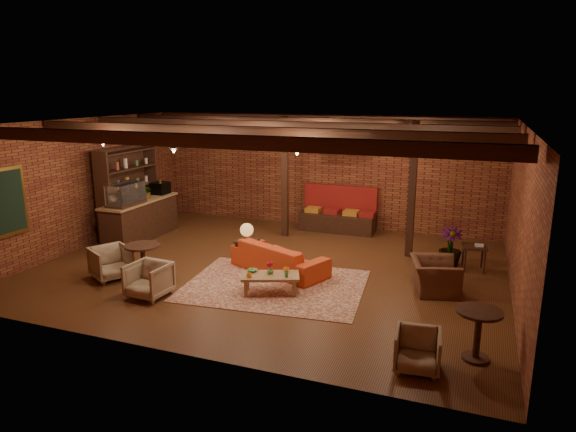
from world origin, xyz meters
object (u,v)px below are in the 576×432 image
at_px(side_table_book, 474,247).
at_px(side_table_lamp, 247,233).
at_px(armchair_a, 111,261).
at_px(round_table_right, 478,327).
at_px(armchair_far, 418,349).
at_px(coffee_table, 270,277).
at_px(armchair_right, 435,271).
at_px(plant_tall, 453,209).
at_px(armchair_b, 149,278).
at_px(round_table_left, 143,256).
at_px(sofa, 279,257).

bearing_deg(side_table_book, side_table_lamp, -163.98).
xyz_separation_m(armchair_a, round_table_right, (7.25, -0.86, 0.14)).
bearing_deg(armchair_far, coffee_table, 143.31).
relative_size(armchair_right, armchair_far, 1.56).
distance_m(armchair_a, plant_tall, 7.46).
height_order(side_table_lamp, armchair_b, side_table_lamp).
xyz_separation_m(coffee_table, armchair_right, (2.99, 1.20, 0.10)).
height_order(round_table_left, armchair_far, round_table_left).
height_order(coffee_table, round_table_left, round_table_left).
xyz_separation_m(side_table_lamp, round_table_left, (-1.61, -1.66, -0.22)).
height_order(armchair_right, side_table_book, armchair_right).
bearing_deg(armchair_b, round_table_left, 135.99).
height_order(side_table_lamp, side_table_book, side_table_lamp).
height_order(armchair_b, armchair_far, armchair_b).
bearing_deg(plant_tall, armchair_b, -143.63).
relative_size(round_table_left, armchair_right, 0.75).
bearing_deg(armchair_a, side_table_book, -36.35).
bearing_deg(coffee_table, sofa, 102.91).
distance_m(coffee_table, armchair_far, 3.56).
relative_size(sofa, side_table_lamp, 2.34).
height_order(side_table_lamp, round_table_right, side_table_lamp).
bearing_deg(plant_tall, armchair_far, -91.67).
height_order(armchair_b, armchair_right, armchair_right).
distance_m(sofa, side_table_lamp, 0.98).
relative_size(armchair_a, armchair_b, 1.02).
distance_m(armchair_b, round_table_right, 5.93).
xyz_separation_m(armchair_b, side_table_book, (5.79, 3.78, 0.15)).
height_order(sofa, armchair_far, sofa).
height_order(sofa, round_table_right, round_table_right).
xyz_separation_m(round_table_left, armchair_a, (-0.68, -0.18, -0.13)).
bearing_deg(round_table_right, side_table_book, 91.85).
height_order(coffee_table, armchair_b, armchair_b).
distance_m(sofa, plant_tall, 3.98).
bearing_deg(armchair_a, armchair_far, -73.38).
relative_size(coffee_table, round_table_left, 1.64).
relative_size(armchair_a, armchair_far, 1.17).
bearing_deg(armchair_far, round_table_left, 159.19).
relative_size(coffee_table, armchair_far, 1.92).
bearing_deg(coffee_table, armchair_far, -31.61).
relative_size(round_table_right, armchair_far, 1.21).
distance_m(armchair_a, side_table_book, 7.82).
bearing_deg(round_table_right, round_table_left, 171.01).
relative_size(round_table_right, plant_tall, 0.29).
xyz_separation_m(armchair_a, armchair_far, (6.47, -1.45, -0.06)).
xyz_separation_m(armchair_b, armchair_far, (5.14, -0.90, -0.05)).
height_order(armchair_a, armchair_right, armchair_right).
bearing_deg(round_table_left, side_table_book, 25.33).
bearing_deg(coffee_table, plant_tall, 42.59).
height_order(coffee_table, plant_tall, plant_tall).
height_order(side_table_lamp, plant_tall, plant_tall).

